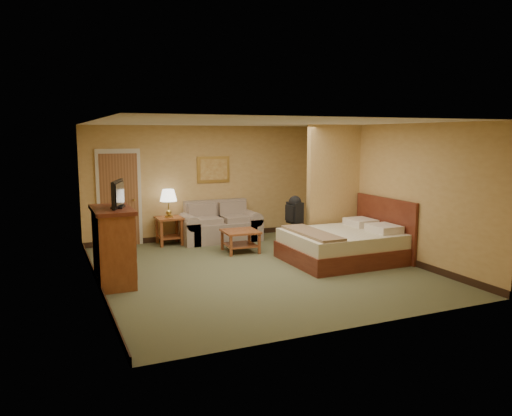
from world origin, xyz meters
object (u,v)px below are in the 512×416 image
loveseat (220,228)px  coffee_table (240,237)px  dresser (113,246)px  bed (346,244)px

loveseat → coffee_table: bearing=-89.1°
dresser → bed: size_ratio=0.58×
bed → coffee_table: bearing=137.6°
dresser → bed: bearing=-2.9°
dresser → bed: dresser is taller
loveseat → bed: bed is taller
loveseat → bed: (1.62, -2.67, 0.02)m
loveseat → dresser: dresser is taller
loveseat → coffee_table: size_ratio=2.44×
coffee_table → bed: bed is taller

